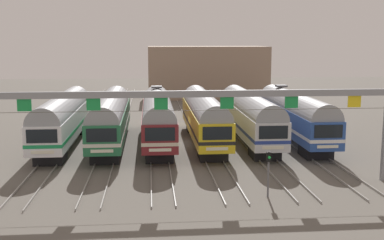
{
  "coord_description": "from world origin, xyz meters",
  "views": [
    {
      "loc": [
        -2.92,
        -45.21,
        9.78
      ],
      "look_at": [
        1.21,
        1.96,
        1.93
      ],
      "focal_mm": 45.38,
      "sensor_mm": 36.0,
      "label": 1
    }
  ],
  "objects_px": {
    "commuter_train_white": "(63,117)",
    "commuter_train_blue": "(294,114)",
    "commuter_train_green": "(111,117)",
    "commuter_train_silver": "(250,115)",
    "catenary_gantry": "(194,107)",
    "commuter_train_yellow": "(204,115)",
    "commuter_train_maroon": "(158,116)",
    "yard_signal_mast": "(269,165)"
  },
  "relations": [
    {
      "from": "commuter_train_blue",
      "to": "commuter_train_green",
      "type": "bearing_deg",
      "value": -179.99
    },
    {
      "from": "commuter_train_white",
      "to": "commuter_train_maroon",
      "type": "relative_size",
      "value": 1.0
    },
    {
      "from": "commuter_train_maroon",
      "to": "commuter_train_green",
      "type": "bearing_deg",
      "value": -179.94
    },
    {
      "from": "commuter_train_blue",
      "to": "catenary_gantry",
      "type": "bearing_deg",
      "value": -129.13
    },
    {
      "from": "commuter_train_green",
      "to": "commuter_train_yellow",
      "type": "xyz_separation_m",
      "value": [
        8.78,
        0.0,
        0.0
      ]
    },
    {
      "from": "commuter_train_silver",
      "to": "yard_signal_mast",
      "type": "xyz_separation_m",
      "value": [
        -2.2,
        -16.41,
        -0.63
      ]
    },
    {
      "from": "commuter_train_white",
      "to": "commuter_train_yellow",
      "type": "relative_size",
      "value": 1.0
    },
    {
      "from": "commuter_train_green",
      "to": "commuter_train_maroon",
      "type": "relative_size",
      "value": 1.0
    },
    {
      "from": "commuter_train_green",
      "to": "catenary_gantry",
      "type": "bearing_deg",
      "value": -63.98
    },
    {
      "from": "commuter_train_yellow",
      "to": "yard_signal_mast",
      "type": "distance_m",
      "value": 16.57
    },
    {
      "from": "commuter_train_white",
      "to": "yard_signal_mast",
      "type": "xyz_separation_m",
      "value": [
        15.37,
        -16.41,
        -0.63
      ]
    },
    {
      "from": "yard_signal_mast",
      "to": "commuter_train_maroon",
      "type": "bearing_deg",
      "value": 111.86
    },
    {
      "from": "commuter_train_maroon",
      "to": "catenary_gantry",
      "type": "bearing_deg",
      "value": -80.76
    },
    {
      "from": "commuter_train_green",
      "to": "commuter_train_yellow",
      "type": "relative_size",
      "value": 1.0
    },
    {
      "from": "commuter_train_green",
      "to": "yard_signal_mast",
      "type": "relative_size",
      "value": 6.14
    },
    {
      "from": "commuter_train_maroon",
      "to": "yard_signal_mast",
      "type": "height_order",
      "value": "commuter_train_maroon"
    },
    {
      "from": "commuter_train_maroon",
      "to": "catenary_gantry",
      "type": "relative_size",
      "value": 0.66
    },
    {
      "from": "commuter_train_yellow",
      "to": "commuter_train_maroon",
      "type": "bearing_deg",
      "value": 179.94
    },
    {
      "from": "catenary_gantry",
      "to": "commuter_train_yellow",
      "type": "bearing_deg",
      "value": 80.76
    },
    {
      "from": "commuter_train_white",
      "to": "commuter_train_green",
      "type": "xyz_separation_m",
      "value": [
        4.39,
        0.0,
        0.0
      ]
    },
    {
      "from": "commuter_train_white",
      "to": "commuter_train_maroon",
      "type": "xyz_separation_m",
      "value": [
        8.78,
        0.0,
        0.0
      ]
    },
    {
      "from": "commuter_train_yellow",
      "to": "catenary_gantry",
      "type": "bearing_deg",
      "value": -99.24
    },
    {
      "from": "commuter_train_white",
      "to": "commuter_train_silver",
      "type": "distance_m",
      "value": 17.57
    },
    {
      "from": "commuter_train_maroon",
      "to": "commuter_train_silver",
      "type": "relative_size",
      "value": 1.0
    },
    {
      "from": "commuter_train_white",
      "to": "commuter_train_maroon",
      "type": "bearing_deg",
      "value": 0.03
    },
    {
      "from": "commuter_train_blue",
      "to": "commuter_train_maroon",
      "type": "bearing_deg",
      "value": 180.0
    },
    {
      "from": "commuter_train_white",
      "to": "catenary_gantry",
      "type": "height_order",
      "value": "catenary_gantry"
    },
    {
      "from": "commuter_train_yellow",
      "to": "yard_signal_mast",
      "type": "height_order",
      "value": "commuter_train_yellow"
    },
    {
      "from": "commuter_train_white",
      "to": "commuter_train_silver",
      "type": "bearing_deg",
      "value": 0.0
    },
    {
      "from": "commuter_train_blue",
      "to": "catenary_gantry",
      "type": "relative_size",
      "value": 0.66
    },
    {
      "from": "commuter_train_maroon",
      "to": "commuter_train_silver",
      "type": "xyz_separation_m",
      "value": [
        8.78,
        -0.0,
        -0.0
      ]
    },
    {
      "from": "commuter_train_green",
      "to": "commuter_train_yellow",
      "type": "height_order",
      "value": "same"
    },
    {
      "from": "commuter_train_white",
      "to": "commuter_train_blue",
      "type": "xyz_separation_m",
      "value": [
        21.96,
        0.0,
        0.0
      ]
    },
    {
      "from": "commuter_train_yellow",
      "to": "catenary_gantry",
      "type": "relative_size",
      "value": 0.66
    },
    {
      "from": "commuter_train_maroon",
      "to": "catenary_gantry",
      "type": "height_order",
      "value": "catenary_gantry"
    },
    {
      "from": "commuter_train_yellow",
      "to": "catenary_gantry",
      "type": "height_order",
      "value": "catenary_gantry"
    },
    {
      "from": "catenary_gantry",
      "to": "commuter_train_silver",
      "type": "bearing_deg",
      "value": 63.98
    },
    {
      "from": "commuter_train_white",
      "to": "commuter_train_blue",
      "type": "height_order",
      "value": "commuter_train_blue"
    },
    {
      "from": "commuter_train_yellow",
      "to": "yard_signal_mast",
      "type": "xyz_separation_m",
      "value": [
        2.2,
        -16.41,
        -0.63
      ]
    },
    {
      "from": "commuter_train_silver",
      "to": "catenary_gantry",
      "type": "bearing_deg",
      "value": -116.02
    },
    {
      "from": "commuter_train_blue",
      "to": "catenary_gantry",
      "type": "height_order",
      "value": "catenary_gantry"
    },
    {
      "from": "commuter_train_blue",
      "to": "catenary_gantry",
      "type": "distance_m",
      "value": 17.61
    }
  ]
}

